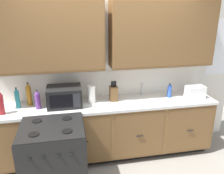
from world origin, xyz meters
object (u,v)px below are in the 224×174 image
paper_towel_roll (91,94)px  bottle_blue (169,90)px  toaster (195,92)px  knife_block (113,93)px  bottle_teal (17,98)px  microwave (64,96)px  bottle_violet (38,100)px  stove_range (55,160)px  bottle_amber (29,94)px  bottle_red (1,103)px

paper_towel_roll → bottle_blue: 1.22m
toaster → knife_block: knife_block is taller
knife_block → bottle_teal: size_ratio=1.03×
microwave → bottle_violet: size_ratio=1.74×
knife_block → bottle_blue: size_ratio=1.37×
stove_range → paper_towel_roll: 1.05m
microwave → knife_block: 0.73m
microwave → bottle_amber: bottle_amber is taller
knife_block → bottle_violet: bearing=-175.1°
bottle_amber → bottle_blue: bottle_amber is taller
toaster → knife_block: size_ratio=0.90×
bottle_amber → microwave: bearing=-13.9°
microwave → bottle_amber: size_ratio=1.42×
bottle_red → paper_towel_roll: bearing=8.0°
knife_block → paper_towel_roll: bearing=-177.7°
bottle_blue → microwave: bearing=-179.2°
knife_block → bottle_violet: knife_block is taller
bottle_teal → knife_block: bearing=0.6°
bottle_teal → bottle_violet: bottle_teal is taller
stove_range → bottle_violet: bearing=108.8°
toaster → paper_towel_roll: size_ratio=1.08×
bottle_blue → bottle_teal: (-2.26, 0.02, 0.04)m
paper_towel_roll → bottle_red: size_ratio=0.78×
toaster → bottle_teal: bearing=177.4°
toaster → bottle_teal: size_ratio=0.93×
stove_range → bottle_red: bearing=142.1°
toaster → knife_block: bearing=173.8°
microwave → bottle_teal: bearing=176.2°
paper_towel_roll → microwave: bearing=-173.4°
paper_towel_roll → bottle_blue: paper_towel_roll is taller
bottle_amber → bottle_teal: 0.17m
paper_towel_roll → bottle_violet: size_ratio=0.94×
bottle_blue → bottle_teal: 2.26m
knife_block → bottle_blue: knife_block is taller
microwave → paper_towel_roll: size_ratio=1.85×
bottle_blue → bottle_red: size_ratio=0.68×
toaster → microwave: bearing=177.7°
bottle_amber → bottle_violet: size_ratio=1.23×
bottle_violet → bottle_red: (-0.45, -0.09, 0.03)m
microwave → bottle_teal: (-0.64, 0.04, 0.01)m
bottle_amber → knife_block: bearing=-3.1°
bottle_red → bottle_teal: bearing=43.8°
bottle_blue → bottle_red: 2.44m
knife_block → bottle_blue: bearing=-2.4°
toaster → bottle_teal: bottle_teal is taller
bottle_teal → bottle_violet: bearing=-15.5°
microwave → paper_towel_roll: (0.39, 0.05, -0.01)m
microwave → bottle_amber: bearing=166.1°
paper_towel_roll → bottle_red: 1.22m
toaster → bottle_violet: 2.36m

